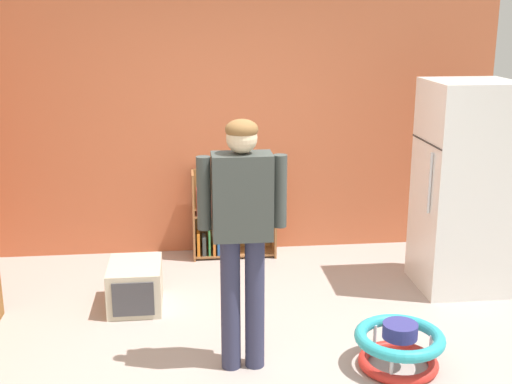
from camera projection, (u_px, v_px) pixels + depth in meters
name	position (u px, v px, depth m)	size (l,w,h in m)	color
ground_plane	(256.00, 366.00, 4.50)	(12.00, 12.00, 0.00)	#AD9E95
back_wall	(230.00, 115.00, 6.37)	(5.20, 0.06, 2.70)	#C46640
refrigerator	(464.00, 187.00, 5.58)	(0.73, 0.68, 1.78)	white
bookshelf	(228.00, 219.00, 6.45)	(0.80, 0.28, 0.85)	#9C6338
standing_person	(242.00, 223.00, 4.23)	(0.57, 0.22, 1.68)	#323450
baby_walker	(399.00, 346.00, 4.44)	(0.60, 0.60, 0.32)	red
pet_carrier	(135.00, 285.00, 5.36)	(0.42, 0.55, 0.36)	beige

